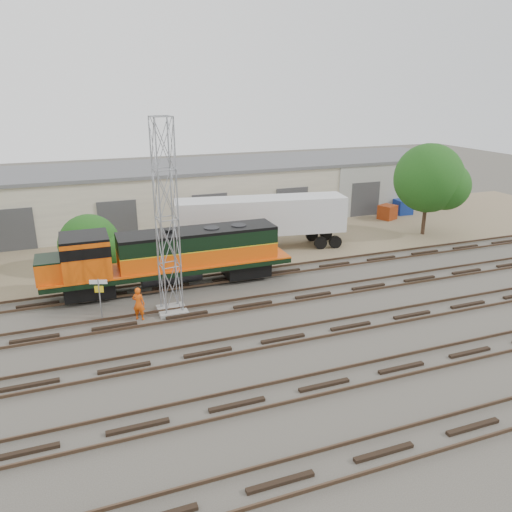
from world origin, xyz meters
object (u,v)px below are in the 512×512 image
object	(u,v)px
signal_tower	(167,223)
semi_trailer	(265,217)
locomotive	(166,256)
worker	(139,304)

from	to	relation	value
signal_tower	semi_trailer	distance (m)	13.45
locomotive	signal_tower	bearing A→B (deg)	-97.08
signal_tower	locomotive	bearing A→B (deg)	82.92
locomotive	worker	bearing A→B (deg)	-120.67
worker	semi_trailer	world-z (taller)	semi_trailer
locomotive	semi_trailer	size ratio (longest dim) A/B	1.15
worker	semi_trailer	bearing A→B (deg)	-110.78
locomotive	signal_tower	world-z (taller)	signal_tower
signal_tower	semi_trailer	bearing A→B (deg)	44.44
semi_trailer	locomotive	bearing A→B (deg)	-139.04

